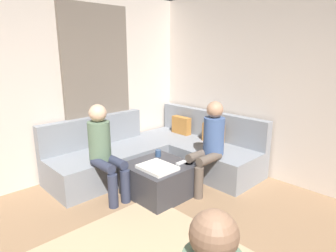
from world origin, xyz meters
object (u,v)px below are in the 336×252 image
Objects in this scene: ottoman at (159,179)px; person_on_couch_side at (104,148)px; person_on_couch_back at (209,143)px; coffee_mug at (158,153)px; sectional_couch at (159,153)px; game_remote at (181,163)px.

person_on_couch_side is (-0.45, -0.53, 0.45)m from ottoman.
person_on_couch_back is 1.00× the size of person_on_couch_side.
sectional_couch is at bearing 135.79° from coffee_mug.
person_on_couch_side reaches higher than sectional_couch.
sectional_couch reaches higher than ottoman.
person_on_couch_side is (-0.78, -1.13, 0.00)m from person_on_couch_back.
person_on_couch_back reaches higher than coffee_mug.
coffee_mug is 0.40m from game_remote.
person_on_couch_side reaches higher than game_remote.
sectional_couch is 17.00× the size of game_remote.
person_on_couch_back reaches higher than ottoman.
ottoman is at bearing 61.03° from person_on_couch_back.
sectional_couch reaches higher than coffee_mug.
person_on_couch_side is at bearing -82.16° from sectional_couch.
game_remote is at bearing -22.67° from sectional_couch.
ottoman is 0.63× the size of person_on_couch_back.
ottoman is 0.82m from person_on_couch_back.
person_on_couch_back reaches higher than sectional_couch.
person_on_couch_back is at bearing 68.22° from game_remote.
person_on_couch_side is at bearing -130.03° from ottoman.
game_remote is at bearing 68.22° from person_on_couch_back.
person_on_couch_side is (-0.23, -0.71, 0.19)m from coffee_mug.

